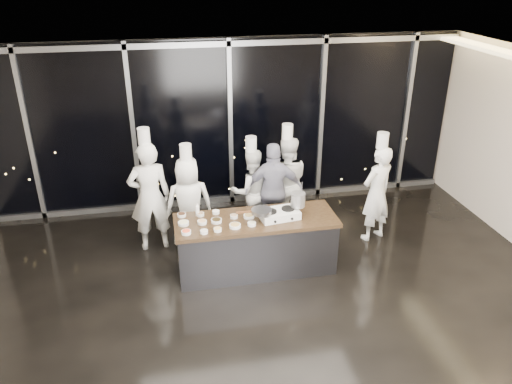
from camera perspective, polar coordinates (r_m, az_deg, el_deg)
ground at (r=7.30m, az=1.39°, el=-12.62°), size 9.00×9.00×0.00m
room_shell at (r=6.22m, az=3.19°, el=4.17°), size 9.02×7.02×3.21m
window_wall at (r=9.58m, az=-2.98°, el=7.71°), size 8.90×0.11×3.20m
demo_counter at (r=7.77m, az=-0.01°, el=-5.97°), size 2.46×0.86×0.90m
stove at (r=7.55m, az=2.65°, el=-2.51°), size 0.63×0.44×0.14m
frying_pan at (r=7.40m, az=0.58°, el=-2.19°), size 0.56×0.35×0.05m
stock_pot at (r=7.59m, az=4.81°, el=-0.87°), size 0.25×0.25×0.22m
prep_bowls at (r=7.43m, az=-4.25°, el=-3.40°), size 1.41×0.70×0.05m
squeeze_bottle at (r=7.64m, az=-6.72°, el=-2.00°), size 0.06×0.06×0.21m
chef_far_left at (r=8.31m, az=-12.04°, el=-0.43°), size 0.73×0.52×2.11m
chef_left at (r=8.30m, az=-7.68°, el=-1.19°), size 0.82×0.57×1.83m
chef_center at (r=8.74m, az=-0.55°, el=0.20°), size 0.81×0.67×1.77m
guest at (r=8.55m, az=2.05°, el=0.16°), size 1.04×0.53×1.71m
chef_right at (r=8.90m, az=3.45°, el=1.18°), size 0.88×0.72×1.92m
chef_side at (r=8.68m, az=13.62°, el=-0.05°), size 0.73×0.62×1.93m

